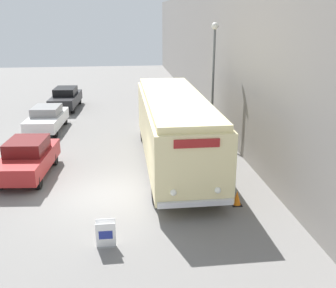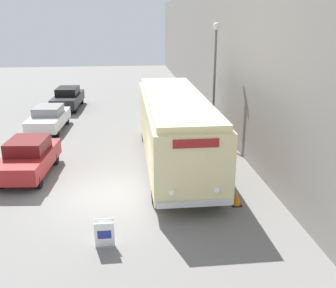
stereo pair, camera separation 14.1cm
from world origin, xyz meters
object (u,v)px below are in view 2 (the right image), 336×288
(vintage_bus, at_px, (175,126))
(parked_car_far, at_px, (68,98))
(traffic_cone, at_px, (237,198))
(parked_car_near, at_px, (29,157))
(streetlamp, at_px, (215,66))
(sign_board, at_px, (105,234))
(parked_car_mid, at_px, (49,118))

(vintage_bus, xyz_separation_m, parked_car_far, (-6.35, 12.18, -1.04))
(parked_car_far, relative_size, traffic_cone, 8.08)
(parked_car_near, bearing_deg, streetlamp, 30.23)
(traffic_cone, bearing_deg, parked_car_far, 116.04)
(vintage_bus, relative_size, parked_car_near, 2.53)
(sign_board, bearing_deg, vintage_bus, 65.73)
(parked_car_mid, bearing_deg, parked_car_near, -82.49)
(streetlamp, distance_m, parked_car_mid, 10.28)
(streetlamp, distance_m, parked_car_far, 12.81)
(vintage_bus, xyz_separation_m, streetlamp, (2.56, 3.58, 2.22))
(parked_car_mid, relative_size, traffic_cone, 7.58)
(sign_board, xyz_separation_m, parked_car_far, (-3.43, 18.66, 0.38))
(vintage_bus, distance_m, parked_car_near, 6.46)
(parked_car_mid, bearing_deg, streetlamp, -12.80)
(streetlamp, xyz_separation_m, parked_car_near, (-8.92, -4.16, -3.24))
(parked_car_near, xyz_separation_m, traffic_cone, (8.07, -3.73, -0.54))
(streetlamp, relative_size, traffic_cone, 11.15)
(vintage_bus, bearing_deg, parked_car_far, 117.53)
(streetlamp, height_order, parked_car_near, streetlamp)
(parked_car_far, xyz_separation_m, traffic_cone, (8.06, -16.50, -0.52))
(vintage_bus, xyz_separation_m, sign_board, (-2.92, -6.48, -1.42))
(vintage_bus, bearing_deg, parked_car_mid, 136.23)
(parked_car_near, height_order, parked_car_mid, parked_car_near)
(traffic_cone, bearing_deg, parked_car_near, 155.16)
(vintage_bus, bearing_deg, parked_car_near, -174.78)
(parked_car_mid, bearing_deg, vintage_bus, -39.39)
(vintage_bus, relative_size, parked_car_far, 2.34)
(streetlamp, relative_size, parked_car_near, 1.49)
(sign_board, distance_m, parked_car_near, 6.84)
(parked_car_mid, xyz_separation_m, traffic_cone, (8.45, -10.77, -0.47))
(parked_car_mid, bearing_deg, parked_car_far, 90.47)
(parked_car_near, relative_size, parked_car_far, 0.92)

